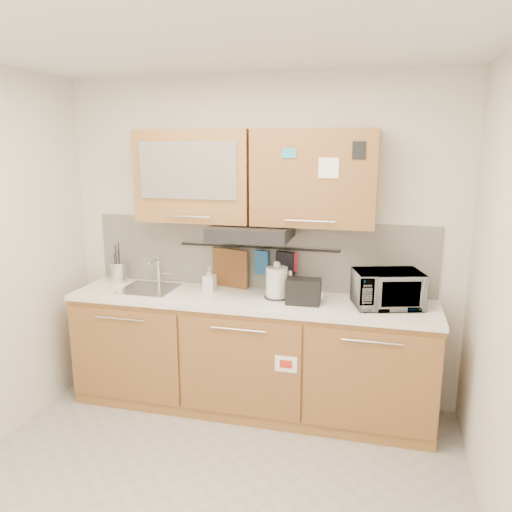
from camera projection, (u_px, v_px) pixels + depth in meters
The scene contains 19 objects.
floor at pixel (197, 508), 2.90m from camera, with size 3.20×3.20×0.00m, color #9E9993.
ceiling at pixel (183, 28), 2.34m from camera, with size 3.20×3.20×0.00m, color white.
wall_back at pixel (259, 242), 4.04m from camera, with size 3.20×3.20×0.00m, color silver.
base_cabinet at pixel (250, 360), 3.94m from camera, with size 2.80×0.64×0.88m.
countertop at pixel (249, 300), 3.83m from camera, with size 2.82×0.62×0.04m, color white.
backsplash at pixel (259, 254), 4.05m from camera, with size 2.80×0.02×0.56m, color silver.
upper_cabinets at pixel (253, 177), 3.76m from camera, with size 1.82×0.37×0.70m.
range_hood at pixel (251, 232), 3.78m from camera, with size 0.60×0.46×0.10m, color black.
sink at pixel (149, 289), 4.05m from camera, with size 0.42×0.40×0.26m.
utensil_rail at pixel (258, 248), 4.00m from camera, with size 0.02×0.02×1.30m, color black.
utensil_crock at pixel (119, 272), 4.24m from camera, with size 0.14×0.14×0.34m.
kettle at pixel (277, 283), 3.80m from camera, with size 0.22×0.21×0.29m.
toaster at pixel (303, 291), 3.66m from camera, with size 0.25×0.15×0.19m.
microwave at pixel (387, 289), 3.59m from camera, with size 0.47×0.32×0.26m, color #999999.
soap_bottle at pixel (209, 279), 3.98m from camera, with size 0.09×0.09×0.19m, color #999999.
cutting_board at pixel (230, 273), 4.09m from camera, with size 0.32×0.02×0.40m, color brown.
oven_mitt at pixel (262, 263), 4.00m from camera, with size 0.12×0.03×0.19m, color #1E518C.
dark_pouch at pixel (285, 267), 3.96m from camera, with size 0.15×0.04×0.24m, color black.
pot_holder at pixel (290, 262), 3.94m from camera, with size 0.12×0.02×0.15m, color red.
Camera 1 is at (0.95, -2.35, 2.07)m, focal length 35.00 mm.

